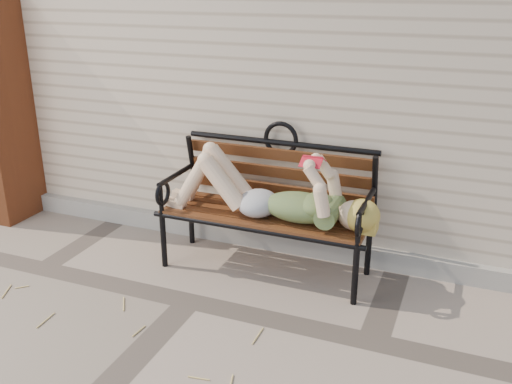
% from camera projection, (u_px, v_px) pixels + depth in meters
% --- Properties ---
extents(ground, '(80.00, 80.00, 0.00)m').
position_uv_depth(ground, '(190.00, 301.00, 3.88)').
color(ground, gray).
rests_on(ground, ground).
extents(house_wall, '(8.00, 4.00, 3.00)m').
position_uv_depth(house_wall, '(319.00, 35.00, 5.96)').
color(house_wall, beige).
rests_on(house_wall, ground).
extents(foundation_strip, '(8.00, 0.10, 0.15)m').
position_uv_depth(foundation_strip, '(245.00, 235.00, 4.70)').
color(foundation_strip, gray).
rests_on(foundation_strip, ground).
extents(garden_bench, '(1.66, 0.66, 1.07)m').
position_uv_depth(garden_bench, '(270.00, 191.00, 4.17)').
color(garden_bench, black).
rests_on(garden_bench, ground).
extents(reading_woman, '(1.56, 0.35, 0.49)m').
position_uv_depth(reading_woman, '(265.00, 192.00, 4.04)').
color(reading_woman, '#0A3A47').
rests_on(reading_woman, ground).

